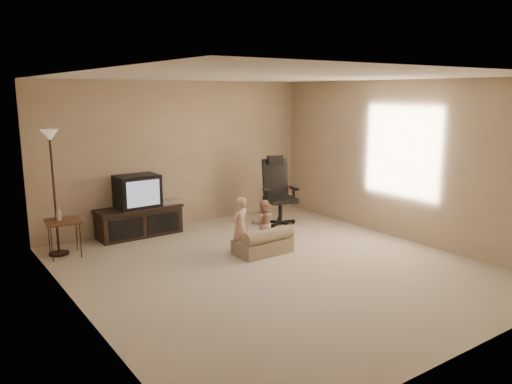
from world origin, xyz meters
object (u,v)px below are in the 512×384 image
office_chair (279,200)px  tv_stand (139,211)px  floor_lamp (52,165)px  child_sofa (264,243)px  toddler_right (263,224)px  toddler_left (240,226)px  side_table (63,222)px

office_chair → tv_stand: bearing=175.5°
floor_lamp → office_chair: bearing=-7.4°
child_sofa → toddler_right: (0.17, 0.27, 0.21)m
toddler_left → child_sofa: bearing=130.8°
child_sofa → tv_stand: bearing=118.0°
tv_stand → toddler_left: bearing=-66.3°
side_table → floor_lamp: floor_lamp is taller
office_chair → child_sofa: bearing=-121.4°
side_table → toddler_right: (2.56, -1.30, -0.14)m
toddler_right → toddler_left: bearing=32.5°
side_table → toddler_left: bearing=-33.4°
child_sofa → toddler_right: bearing=56.4°
toddler_right → office_chair: bearing=-115.5°
side_table → toddler_left: size_ratio=0.84×
toddler_left → toddler_right: toddler_left is taller
tv_stand → child_sofa: size_ratio=1.69×
tv_stand → child_sofa: bearing=-61.4°
child_sofa → office_chair: bearing=43.8°
tv_stand → child_sofa: (1.11, -1.94, -0.25)m
floor_lamp → side_table: bearing=-63.0°
tv_stand → child_sofa: tv_stand is taller
side_table → toddler_left: 2.51m
office_chair → side_table: size_ratio=1.71×
floor_lamp → toddler_right: (2.62, -1.41, -0.95)m
office_chair → child_sofa: 1.72m
tv_stand → toddler_right: (1.28, -1.67, -0.05)m
floor_lamp → toddler_left: 2.78m
tv_stand → toddler_right: 2.10m
office_chair → floor_lamp: size_ratio=0.67×
floor_lamp → toddler_left: (2.16, -1.50, -0.89)m
tv_stand → side_table: size_ratio=1.99×
floor_lamp → toddler_right: size_ratio=2.44×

